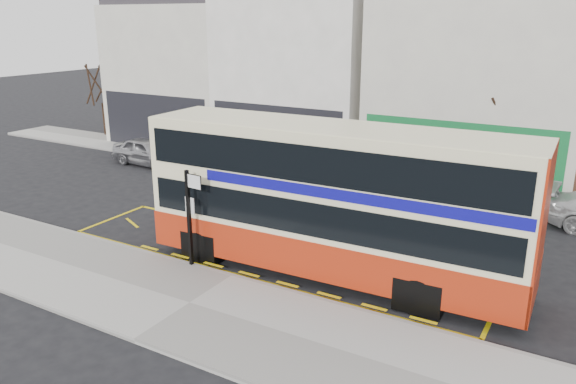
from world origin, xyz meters
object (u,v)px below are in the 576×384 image
Objects in this scene: double_decker_bus at (334,199)px; street_tree_left at (100,74)px; car_grey at (382,187)px; street_tree_right at (501,109)px; bus_stop_post at (190,209)px; car_silver at (148,152)px.

street_tree_left reaches higher than double_decker_bus.
street_tree_right is (3.64, 3.58, 2.99)m from car_grey.
double_decker_bus is 7.14m from car_grey.
bus_stop_post reaches higher than car_silver.
street_tree_left reaches higher than street_tree_right.
car_silver is 0.91× the size of car_grey.
bus_stop_post is 0.72× the size of car_silver.
street_tree_right reaches higher than car_silver.
car_silver is at bearing 144.27° from bus_stop_post.
bus_stop_post is at bearing 162.01° from car_grey.
double_decker_bus is 2.48× the size of car_grey.
double_decker_bus is 4.21m from bus_stop_post.
street_tree_right reaches higher than double_decker_bus.
street_tree_left is 1.06× the size of street_tree_right.
bus_stop_post is 0.51× the size of street_tree_left.
street_tree_right is at bearing 74.55° from double_decker_bus.
bus_stop_post is 21.87m from street_tree_left.
double_decker_bus is 2.72× the size of car_silver.
street_tree_left is (-20.31, 4.10, 3.23)m from car_grey.
car_silver is 9.17m from street_tree_left.
car_silver is at bearing 151.72° from double_decker_bus.
bus_stop_post is 0.54× the size of street_tree_right.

